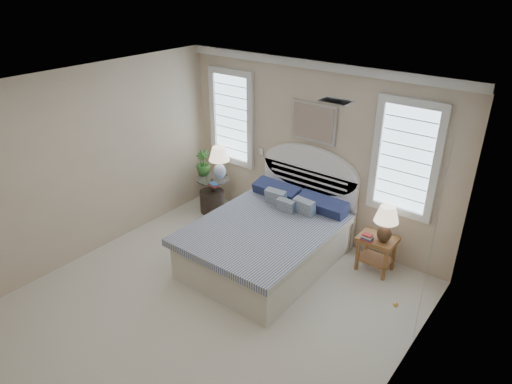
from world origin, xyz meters
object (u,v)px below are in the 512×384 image
Objects in this scene: nightstand_right at (377,246)px; lamp_right at (386,220)px; bed at (271,237)px; lamp_left at (219,159)px; side_table_left at (213,191)px; floor_pot at (212,201)px.

lamp_right is (0.09, -0.04, 0.47)m from nightstand_right.
lamp_right is (1.39, 0.65, 0.47)m from bed.
lamp_left reaches higher than lamp_right.
lamp_right is (2.95, -0.02, -0.12)m from lamp_left.
side_table_left is at bearing 160.26° from bed.
lamp_right is at bearing 1.11° from side_table_left.
lamp_left is at bearing 156.57° from bed.
floor_pot is at bearing -135.71° from side_table_left.
nightstand_right reaches higher than floor_pot.
lamp_left is at bearing -179.67° from nightstand_right.
lamp_left is at bearing 42.48° from side_table_left.
side_table_left is 2.95m from nightstand_right.
lamp_left is (0.11, 0.10, 0.78)m from floor_pot.
bed is 1.47m from nightstand_right.
bed is 1.77m from floor_pot.
floor_pot is 0.80× the size of lamp_right.
lamp_right is at bearing -0.47° from lamp_left.
lamp_right is at bearing 1.42° from floor_pot.
bed reaches higher than nightstand_right.
side_table_left is at bearing 44.29° from floor_pot.
nightstand_right is 2.92m from lamp_left.
side_table_left is 1.19× the size of lamp_right.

